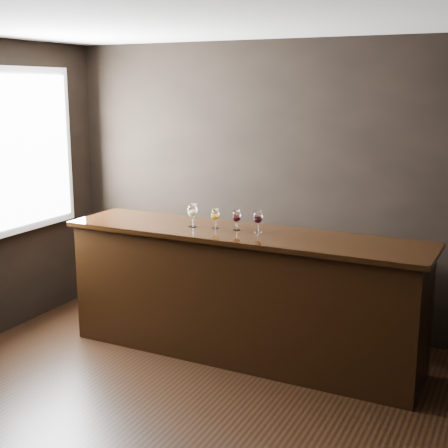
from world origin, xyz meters
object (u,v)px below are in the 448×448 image
at_px(bar_counter, 242,297).
at_px(glass_red_a, 237,216).
at_px(glass_amber, 215,215).
at_px(glass_white, 192,211).
at_px(glass_red_b, 258,218).
at_px(back_bar_shelf, 239,279).

height_order(bar_counter, glass_red_a, glass_red_a).
bearing_deg(glass_amber, glass_white, -170.79).
relative_size(glass_amber, glass_red_a, 0.99).
bearing_deg(glass_red_b, glass_amber, -176.36).
bearing_deg(glass_red_b, glass_red_a, -178.54).
distance_m(back_bar_shelf, glass_white, 1.09).
relative_size(bar_counter, glass_red_b, 16.48).
xyz_separation_m(bar_counter, glass_red_b, (0.13, 0.04, 0.72)).
xyz_separation_m(glass_white, glass_red_a, (0.41, 0.05, -0.02)).
bearing_deg(bar_counter, back_bar_shelf, 117.20).
distance_m(back_bar_shelf, glass_red_b, 1.14).
height_order(back_bar_shelf, glass_red_b, glass_red_b).
relative_size(bar_counter, glass_amber, 17.72).
distance_m(back_bar_shelf, glass_amber, 1.05).
xyz_separation_m(glass_white, glass_red_b, (0.61, 0.06, -0.01)).
relative_size(glass_white, glass_red_a, 1.16).
distance_m(glass_white, glass_amber, 0.21).
relative_size(back_bar_shelf, glass_red_b, 13.73).
xyz_separation_m(back_bar_shelf, glass_red_a, (0.28, -0.67, 0.79)).
relative_size(glass_amber, glass_red_b, 0.93).
bearing_deg(glass_red_b, glass_white, -174.43).
distance_m(glass_red_a, glass_red_b, 0.20).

